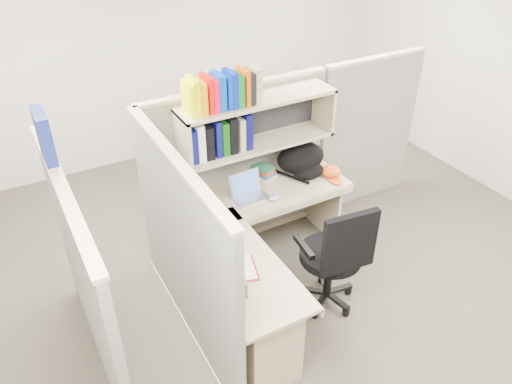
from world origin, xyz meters
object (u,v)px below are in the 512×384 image
snack_canister (234,255)px  desk (262,292)px  task_chair (332,271)px  laptop (251,188)px  backpack (304,161)px

snack_canister → desk: bearing=-37.2°
task_chair → laptop: bearing=111.1°
laptop → backpack: bearing=8.6°
desk → backpack: size_ratio=3.64×
desk → snack_canister: 0.40m
backpack → task_chair: 1.11m
desk → task_chair: 0.66m
laptop → backpack: (0.64, 0.12, 0.03)m
task_chair → snack_canister: bearing=169.7°
desk → backpack: backpack is taller
desk → task_chair: (0.65, -0.02, -0.06)m
backpack → task_chair: (-0.32, -0.94, -0.49)m
desk → backpack: 1.41m
desk → backpack: (0.97, 0.92, 0.43)m
laptop → task_chair: size_ratio=0.28×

